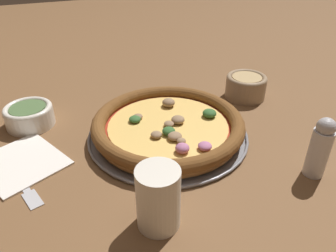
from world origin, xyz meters
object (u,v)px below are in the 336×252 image
(fork, at_px, (21,181))
(pepper_shaker, at_px, (320,148))
(bowl_far, at_px, (29,115))
(pizza_tray, at_px, (168,134))
(pizza, at_px, (168,125))
(bowl_near, at_px, (246,86))
(drinking_cup, at_px, (158,198))
(napkin, at_px, (21,162))

(fork, bearing_deg, pepper_shaker, 52.91)
(bowl_far, bearing_deg, pizza_tray, 60.76)
(fork, xyz_separation_m, pepper_shaker, (0.16, 0.49, 0.06))
(pepper_shaker, bearing_deg, pizza_tray, -135.62)
(pizza, height_order, fork, pizza)
(bowl_far, height_order, fork, bowl_far)
(bowl_near, bearing_deg, drinking_cup, -47.66)
(pizza_tray, height_order, bowl_near, bowl_near)
(bowl_near, relative_size, napkin, 0.53)
(pizza_tray, relative_size, pepper_shaker, 2.91)
(drinking_cup, bearing_deg, fork, -131.17)
(pizza, bearing_deg, bowl_far, -119.27)
(pizza_tray, relative_size, bowl_near, 3.30)
(bowl_far, height_order, napkin, bowl_far)
(pizza_tray, xyz_separation_m, napkin, (-0.01, -0.29, -0.00))
(pizza_tray, bearing_deg, bowl_far, -119.24)
(bowl_far, xyz_separation_m, napkin, (0.14, -0.02, -0.02))
(fork, bearing_deg, bowl_near, 85.99)
(napkin, distance_m, pepper_shaker, 0.54)
(napkin, height_order, fork, napkin)
(bowl_near, bearing_deg, bowl_far, -95.55)
(pizza, bearing_deg, napkin, -92.34)
(pizza, bearing_deg, pepper_shaker, 44.40)
(bowl_far, bearing_deg, pizza, 60.73)
(pizza_tray, height_order, bowl_far, bowl_far)
(pizza, height_order, pepper_shaker, pepper_shaker)
(pizza_tray, relative_size, fork, 1.90)
(pizza, xyz_separation_m, bowl_near, (-0.10, 0.25, 0.00))
(pizza_tray, bearing_deg, fork, -81.42)
(pizza_tray, distance_m, pizza, 0.02)
(bowl_near, distance_m, fork, 0.56)
(bowl_far, height_order, pepper_shaker, pepper_shaker)
(pizza_tray, relative_size, pizza, 1.06)
(pizza_tray, relative_size, drinking_cup, 3.32)
(drinking_cup, height_order, napkin, drinking_cup)
(bowl_far, bearing_deg, pepper_shaker, 52.87)
(bowl_near, xyz_separation_m, pepper_shaker, (0.31, -0.05, 0.03))
(pizza, xyz_separation_m, bowl_far, (-0.15, -0.27, -0.00))
(fork, relative_size, pepper_shaker, 1.53)
(bowl_near, xyz_separation_m, fork, (0.14, -0.54, -0.03))
(pizza_tray, distance_m, bowl_near, 0.27)
(bowl_far, distance_m, drinking_cup, 0.41)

